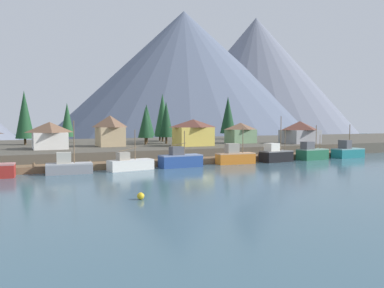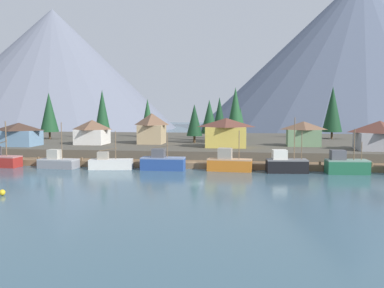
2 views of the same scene
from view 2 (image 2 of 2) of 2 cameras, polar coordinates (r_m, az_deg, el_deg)
The scene contains 28 objects.
ground_plane at distance 91.02m, azimuth 2.14°, elevation -1.88°, with size 400.00×400.00×1.00m, color #3D5B6B.
dock at distance 73.13m, azimuth 0.77°, elevation -2.75°, with size 80.00×4.00×1.60m.
shoreline_bank at distance 102.73m, azimuth 2.79°, elevation -0.12°, with size 400.00×56.00×2.50m, color #4C473D.
mountain_west_peak at distance 223.86m, azimuth -17.98°, elevation 9.48°, with size 119.98×119.98×58.07m, color slate.
mountain_central_peak at distance 210.77m, azimuth 21.56°, elevation 11.28°, with size 147.95×147.95×69.76m, color slate.
fishing_boat_red at distance 80.95m, azimuth -24.22°, elevation -1.95°, with size 6.82×3.34×7.87m.
fishing_boat_grey at distance 75.88m, azimuth -17.47°, elevation -2.30°, with size 6.74×3.45×7.75m.
fishing_boat_white at distance 72.40m, azimuth -10.86°, elevation -2.53°, with size 7.40×3.53×6.36m.
fishing_boat_blue at distance 70.41m, azimuth -3.96°, elevation -2.46°, with size 7.12×2.87×6.10m.
fishing_boat_orange at distance 69.10m, azimuth 4.94°, elevation -2.53°, with size 7.26×2.82×6.58m.
fishing_boat_black at distance 68.93m, azimuth 12.40°, elevation -2.63°, with size 6.55×3.38×8.70m.
fishing_boat_green at distance 70.30m, azimuth 19.85°, elevation -2.67°, with size 6.52×3.33×6.94m.
house_yellow at distance 83.18m, azimuth 4.58°, elevation 1.56°, with size 8.13×5.28×5.70m.
house_grey at distance 84.52m, azimuth 23.73°, elevation 1.09°, with size 8.21×6.84×5.34m.
house_white at distance 92.70m, azimuth -13.18°, elevation 1.61°, with size 6.28×6.57×5.11m.
house_tan at distance 91.95m, azimuth -5.39°, elevation 2.13°, with size 5.45×6.03×6.50m.
house_green at distance 88.60m, azimuth 14.65°, elevation 1.37°, with size 6.76×4.88×4.96m.
house_blue at distance 92.95m, azimuth -22.09°, elevation 1.24°, with size 7.87×6.21×4.67m.
conifer_near_left at distance 110.94m, azimuth 18.24°, elevation 4.44°, with size 4.80×4.80×12.92m.
conifer_near_right at distance 109.75m, azimuth -11.88°, elevation 4.30°, with size 3.99×3.99×12.16m.
conifer_mid_left at distance 99.61m, azimuth 2.33°, elevation 3.67°, with size 3.93×3.93×9.52m.
conifer_mid_right at distance 93.48m, azimuth 3.68°, elevation 3.68°, with size 3.40×3.40×9.97m.
conifer_back_left at distance 93.25m, azimuth 0.32°, elevation 3.22°, with size 3.46×3.46×8.49m.
conifer_back_right at distance 108.43m, azimuth 6.47°, elevation 3.09°, with size 2.84×2.84×7.70m.
conifer_centre at distance 113.16m, azimuth -5.95°, elevation 3.84°, with size 3.38×3.38×10.01m.
conifer_far_left at distance 103.50m, azimuth 5.81°, elevation 4.58°, with size 4.29×4.29×12.63m.
conifer_far_right at distance 111.08m, azimuth -18.53°, elevation 4.04°, with size 4.48×4.48×11.40m.
channel_buoy at distance 54.79m, azimuth -23.99°, elevation -5.93°, with size 0.70×0.70×0.70m, color gold.
Camera 2 is at (8.74, -69.96, 10.24)m, focal length 39.96 mm.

